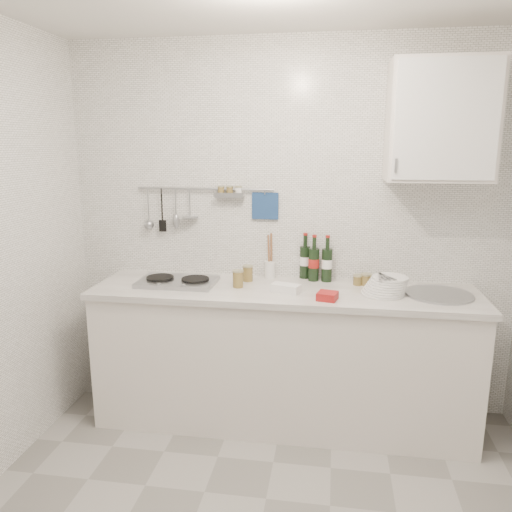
% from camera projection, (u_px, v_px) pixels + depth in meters
% --- Properties ---
extents(back_wall, '(3.00, 0.02, 2.50)m').
position_uv_depth(back_wall, '(289.00, 230.00, 3.39)').
color(back_wall, silver).
rests_on(back_wall, floor).
extents(counter, '(2.44, 0.64, 0.96)m').
position_uv_depth(counter, '(284.00, 359.00, 3.28)').
color(counter, silver).
rests_on(counter, floor).
extents(wall_rail, '(0.98, 0.09, 0.34)m').
position_uv_depth(wall_rail, '(202.00, 203.00, 3.41)').
color(wall_rail, '#93969B').
rests_on(wall_rail, back_wall).
extents(wall_cabinet, '(0.60, 0.38, 0.70)m').
position_uv_depth(wall_cabinet, '(440.00, 121.00, 2.92)').
color(wall_cabinet, silver).
rests_on(wall_cabinet, back_wall).
extents(plate_stack_hob, '(0.29, 0.29, 0.02)m').
position_uv_depth(plate_stack_hob, '(164.00, 279.00, 3.35)').
color(plate_stack_hob, '#5065B6').
rests_on(plate_stack_hob, counter).
extents(plate_stack_sink, '(0.28, 0.27, 0.12)m').
position_uv_depth(plate_stack_sink, '(386.00, 286.00, 3.05)').
color(plate_stack_sink, white).
rests_on(plate_stack_sink, counter).
extents(wine_bottles, '(0.22, 0.14, 0.31)m').
position_uv_depth(wine_bottles, '(315.00, 257.00, 3.34)').
color(wine_bottles, black).
rests_on(wine_bottles, counter).
extents(butter_dish, '(0.20, 0.14, 0.05)m').
position_uv_depth(butter_dish, '(286.00, 288.00, 3.09)').
color(butter_dish, white).
rests_on(butter_dish, counter).
extents(strawberry_punnet, '(0.13, 0.13, 0.05)m').
position_uv_depth(strawberry_punnet, '(327.00, 296.00, 2.94)').
color(strawberry_punnet, '#B22013').
rests_on(strawberry_punnet, counter).
extents(utensil_crock, '(0.08, 0.08, 0.31)m').
position_uv_depth(utensil_crock, '(270.00, 267.00, 3.42)').
color(utensil_crock, white).
rests_on(utensil_crock, counter).
extents(jar_a, '(0.07, 0.07, 0.11)m').
position_uv_depth(jar_a, '(248.00, 273.00, 3.34)').
color(jar_a, brown).
rests_on(jar_a, counter).
extents(jar_b, '(0.07, 0.07, 0.08)m').
position_uv_depth(jar_b, '(366.00, 279.00, 3.24)').
color(jar_b, brown).
rests_on(jar_b, counter).
extents(jar_c, '(0.06, 0.06, 0.07)m').
position_uv_depth(jar_c, '(358.00, 280.00, 3.25)').
color(jar_c, brown).
rests_on(jar_c, counter).
extents(jar_d, '(0.07, 0.07, 0.11)m').
position_uv_depth(jar_d, '(238.00, 279.00, 3.19)').
color(jar_d, brown).
rests_on(jar_d, counter).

